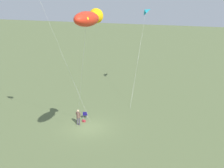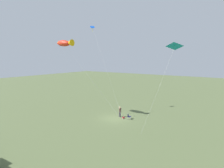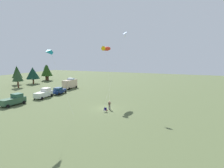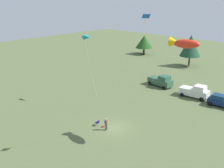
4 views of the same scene
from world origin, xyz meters
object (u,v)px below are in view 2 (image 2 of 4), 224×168
folding_chair (129,116)px  kite_diamond_blue (94,32)px  backpack_on_grass (123,118)px  person_kite_flyer (120,111)px  kite_large_fish (65,43)px  kite_delta_teal (175,46)px

folding_chair → kite_diamond_blue: bearing=158.5°
backpack_on_grass → kite_diamond_blue: (6.90, -1.07, 14.19)m
person_kite_flyer → kite_large_fish: size_ratio=0.14×
kite_large_fish → kite_delta_teal: size_ratio=1.12×
person_kite_flyer → kite_large_fish: 14.33m
folding_chair → kite_large_fish: kite_large_fish is taller
person_kite_flyer → kite_diamond_blue: bearing=177.6°
folding_chair → kite_diamond_blue: 15.89m
kite_large_fish → kite_diamond_blue: kite_diamond_blue is taller
kite_diamond_blue → backpack_on_grass: bearing=171.2°
backpack_on_grass → kite_delta_teal: size_ratio=0.03×
person_kite_flyer → kite_delta_teal: bearing=-22.3°
folding_chair → kite_large_fish: size_ratio=0.06×
kite_delta_teal → backpack_on_grass: bearing=-28.0°
person_kite_flyer → kite_diamond_blue: (6.04, -0.78, 13.28)m
folding_chair → backpack_on_grass: (0.89, 0.17, -0.38)m
kite_delta_teal → folding_chair: bearing=-31.5°
person_kite_flyer → kite_large_fish: bearing=-147.3°
person_kite_flyer → kite_delta_teal: (-9.77, 5.03, 9.93)m
kite_diamond_blue → kite_delta_teal: kite_diamond_blue is taller
kite_large_fish → kite_diamond_blue: size_ratio=0.82×
person_kite_flyer → backpack_on_grass: 1.29m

